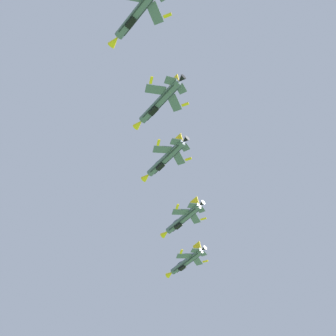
{
  "coord_description": "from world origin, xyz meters",
  "views": [
    {
      "loc": [
        1.29,
        0.16,
        1.94
      ],
      "look_at": [
        -28.5,
        49.32,
        78.34
      ],
      "focal_mm": 43.91,
      "sensor_mm": 36.0,
      "label": 1
    }
  ],
  "objects_px": {
    "fighter_jet_lead": "(186,262)",
    "fighter_jet_right_outer": "(137,13)",
    "fighter_jet_left_wing": "(183,219)",
    "fighter_jet_left_outer": "(159,103)",
    "fighter_jet_right_wing": "(165,159)"
  },
  "relations": [
    {
      "from": "fighter_jet_left_wing",
      "to": "fighter_jet_left_outer",
      "type": "relative_size",
      "value": 1.0
    },
    {
      "from": "fighter_jet_lead",
      "to": "fighter_jet_right_outer",
      "type": "height_order",
      "value": "fighter_jet_right_outer"
    },
    {
      "from": "fighter_jet_right_wing",
      "to": "fighter_jet_lead",
      "type": "bearing_deg",
      "value": 39.68
    },
    {
      "from": "fighter_jet_left_wing",
      "to": "fighter_jet_right_wing",
      "type": "height_order",
      "value": "fighter_jet_right_wing"
    },
    {
      "from": "fighter_jet_right_wing",
      "to": "fighter_jet_left_outer",
      "type": "xyz_separation_m",
      "value": [
        6.81,
        -13.56,
        -0.53
      ]
    },
    {
      "from": "fighter_jet_right_outer",
      "to": "fighter_jet_right_wing",
      "type": "bearing_deg",
      "value": 40.87
    },
    {
      "from": "fighter_jet_lead",
      "to": "fighter_jet_right_outer",
      "type": "relative_size",
      "value": 1.0
    },
    {
      "from": "fighter_jet_left_wing",
      "to": "fighter_jet_left_outer",
      "type": "distance_m",
      "value": 34.22
    },
    {
      "from": "fighter_jet_left_wing",
      "to": "fighter_jet_right_wing",
      "type": "relative_size",
      "value": 1.0
    },
    {
      "from": "fighter_jet_lead",
      "to": "fighter_jet_left_outer",
      "type": "xyz_separation_m",
      "value": [
        19.86,
        -46.33,
        0.96
      ]
    },
    {
      "from": "fighter_jet_right_outer",
      "to": "fighter_jet_left_wing",
      "type": "bearing_deg",
      "value": 38.98
    },
    {
      "from": "fighter_jet_left_wing",
      "to": "fighter_jet_right_outer",
      "type": "bearing_deg",
      "value": -141.02
    },
    {
      "from": "fighter_jet_lead",
      "to": "fighter_jet_left_wing",
      "type": "distance_m",
      "value": 16.24
    },
    {
      "from": "fighter_jet_right_wing",
      "to": "fighter_jet_left_outer",
      "type": "height_order",
      "value": "fighter_jet_right_wing"
    },
    {
      "from": "fighter_jet_right_wing",
      "to": "fighter_jet_left_wing",
      "type": "bearing_deg",
      "value": 35.6
    }
  ]
}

